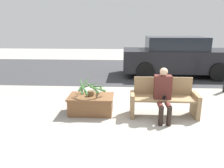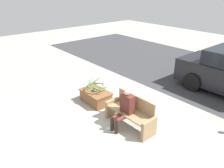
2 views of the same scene
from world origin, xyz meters
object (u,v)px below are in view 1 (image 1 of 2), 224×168
person_seated (163,92)px  potted_plant (91,87)px  bench (163,99)px  parked_car (177,57)px  planter_box (91,104)px

person_seated → potted_plant: size_ratio=1.55×
person_seated → potted_plant: 1.68m
bench → parked_car: (1.24, 4.28, 0.39)m
bench → parked_car: size_ratio=0.35×
bench → potted_plant: (-1.71, 0.04, 0.24)m
bench → person_seated: 0.30m
potted_plant → parked_car: 5.17m
planter_box → parked_car: 5.21m
bench → potted_plant: size_ratio=2.07×
person_seated → parked_car: size_ratio=0.26×
bench → person_seated: person_seated is taller
planter_box → potted_plant: bearing=88.3°
bench → parked_car: bearing=73.8°
bench → potted_plant: bearing=178.7°
bench → person_seated: bearing=-105.0°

